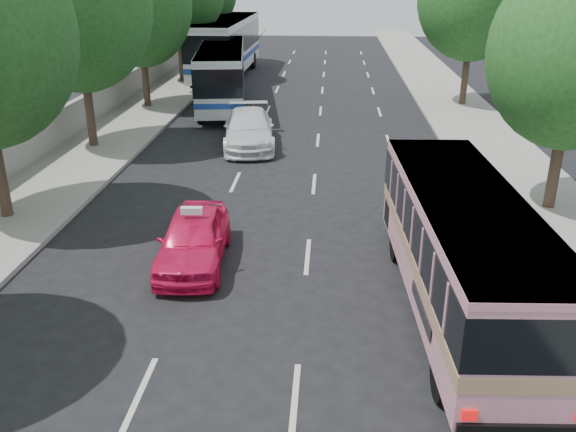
# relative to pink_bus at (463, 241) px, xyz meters

# --- Properties ---
(ground) EXTENTS (120.00, 120.00, 0.00)m
(ground) POSITION_rel_pink_bus_xyz_m (-4.50, -1.36, -1.78)
(ground) COLOR black
(ground) RESTS_ON ground
(sidewalk_left) EXTENTS (4.00, 90.00, 0.15)m
(sidewalk_left) POSITION_rel_pink_bus_xyz_m (-13.00, 18.64, -1.71)
(sidewalk_left) COLOR #9E998E
(sidewalk_left) RESTS_ON ground
(sidewalk_right) EXTENTS (4.00, 90.00, 0.12)m
(sidewalk_right) POSITION_rel_pink_bus_xyz_m (4.00, 18.64, -1.72)
(sidewalk_right) COLOR #9E998E
(sidewalk_right) RESTS_ON ground
(low_wall) EXTENTS (0.30, 90.00, 1.50)m
(low_wall) POSITION_rel_pink_bus_xyz_m (-14.80, 18.64, -0.88)
(low_wall) COLOR #9E998E
(low_wall) RESTS_ON sidewalk_left
(tree_left_c) EXTENTS (6.00, 6.00, 9.35)m
(tree_left_c) POSITION_rel_pink_bus_xyz_m (-13.12, 12.58, 4.34)
(tree_left_c) COLOR #38281E
(tree_left_c) RESTS_ON ground
(tree_left_d) EXTENTS (5.52, 5.52, 8.60)m
(tree_left_d) POSITION_rel_pink_bus_xyz_m (-13.02, 20.58, 3.85)
(tree_left_d) COLOR #38281E
(tree_left_d) RESTS_ON ground
(pink_bus) EXTENTS (2.71, 9.09, 2.87)m
(pink_bus) POSITION_rel_pink_bus_xyz_m (0.00, 0.00, 0.00)
(pink_bus) COLOR #CE8497
(pink_bus) RESTS_ON ground
(pink_taxi) EXTENTS (1.93, 4.28, 1.43)m
(pink_taxi) POSITION_rel_pink_bus_xyz_m (-6.50, 2.03, -1.07)
(pink_taxi) COLOR #EC1452
(pink_taxi) RESTS_ON ground
(white_pickup) EXTENTS (2.81, 5.50, 1.53)m
(white_pickup) POSITION_rel_pink_bus_xyz_m (-6.50, 13.45, -1.02)
(white_pickup) COLOR white
(white_pickup) RESTS_ON ground
(tour_coach_front) EXTENTS (3.81, 11.17, 3.28)m
(tour_coach_front) POSITION_rel_pink_bus_xyz_m (-9.00, 21.41, 0.19)
(tour_coach_front) COLOR silver
(tour_coach_front) RESTS_ON ground
(tour_coach_rear) EXTENTS (3.11, 13.36, 3.98)m
(tour_coach_rear) POSITION_rel_pink_bus_xyz_m (-10.33, 30.90, 0.61)
(tour_coach_rear) COLOR silver
(tour_coach_rear) RESTS_ON ground
(taxi_roof_sign) EXTENTS (0.56, 0.21, 0.18)m
(taxi_roof_sign) POSITION_rel_pink_bus_xyz_m (-6.50, 2.03, -0.27)
(taxi_roof_sign) COLOR silver
(taxi_roof_sign) RESTS_ON pink_taxi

